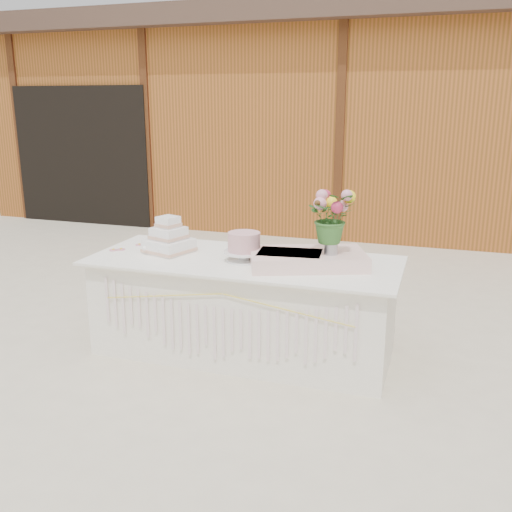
{
  "coord_description": "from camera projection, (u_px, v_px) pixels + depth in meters",
  "views": [
    {
      "loc": [
        1.42,
        -4.0,
        1.95
      ],
      "look_at": [
        0.0,
        0.3,
        0.72
      ],
      "focal_mm": 40.0,
      "sensor_mm": 36.0,
      "label": 1
    }
  ],
  "objects": [
    {
      "name": "pink_cake_stand",
      "position": [
        244.0,
        245.0,
        4.32
      ],
      "size": [
        0.31,
        0.31,
        0.23
      ],
      "color": "white",
      "rests_on": "cake_table"
    },
    {
      "name": "ground",
      "position": [
        244.0,
        351.0,
        4.61
      ],
      "size": [
        80.0,
        80.0,
        0.0
      ],
      "primitive_type": "plane",
      "color": "beige",
      "rests_on": "ground"
    },
    {
      "name": "satin_runner",
      "position": [
        307.0,
        259.0,
        4.22
      ],
      "size": [
        0.96,
        0.76,
        0.11
      ],
      "primitive_type": "cube",
      "rotation": [
        0.0,
        0.0,
        0.37
      ],
      "color": "#FFD7CD",
      "rests_on": "cake_table"
    },
    {
      "name": "wedding_cake",
      "position": [
        169.0,
        240.0,
        4.59
      ],
      "size": [
        0.41,
        0.41,
        0.29
      ],
      "rotation": [
        0.0,
        0.0,
        -0.32
      ],
      "color": "white",
      "rests_on": "cake_table"
    },
    {
      "name": "flower_vase",
      "position": [
        331.0,
        245.0,
        4.13
      ],
      "size": [
        0.1,
        0.1,
        0.13
      ],
      "primitive_type": "cylinder",
      "color": "#ACACB0",
      "rests_on": "satin_runner"
    },
    {
      "name": "loose_flowers",
      "position": [
        129.0,
        246.0,
        4.79
      ],
      "size": [
        0.21,
        0.35,
        0.02
      ],
      "primitive_type": null,
      "rotation": [
        0.0,
        0.0,
        0.27
      ],
      "color": "pink",
      "rests_on": "cake_table"
    },
    {
      "name": "bouquet",
      "position": [
        332.0,
        211.0,
        4.06
      ],
      "size": [
        0.39,
        0.35,
        0.38
      ],
      "primitive_type": "imported",
      "rotation": [
        0.0,
        0.0,
        0.19
      ],
      "color": "#326428",
      "rests_on": "flower_vase"
    },
    {
      "name": "cake_table",
      "position": [
        244.0,
        306.0,
        4.5
      ],
      "size": [
        2.4,
        1.0,
        0.77
      ],
      "color": "white",
      "rests_on": "ground"
    },
    {
      "name": "barn",
      "position": [
        361.0,
        119.0,
        9.67
      ],
      "size": [
        12.6,
        4.6,
        3.3
      ],
      "color": "#9F5121",
      "rests_on": "ground"
    }
  ]
}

